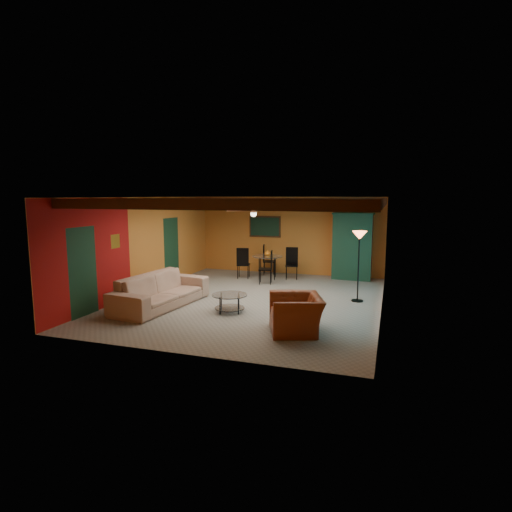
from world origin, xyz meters
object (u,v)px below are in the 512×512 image
(armchair, at_px, (296,314))
(dining_table, at_px, (267,263))
(floor_lamp, at_px, (358,266))
(vase, at_px, (267,244))
(coffee_table, at_px, (230,303))
(potted_plant, at_px, (354,207))
(sofa, at_px, (161,290))
(armoire, at_px, (352,247))

(armchair, height_order, dining_table, dining_table)
(floor_lamp, xyz_separation_m, vase, (-3.10, 2.17, 0.23))
(armchair, xyz_separation_m, coffee_table, (-1.82, 0.94, -0.16))
(dining_table, bearing_deg, coffee_table, -85.91)
(armchair, relative_size, potted_plant, 2.51)
(sofa, xyz_separation_m, floor_lamp, (4.61, 2.05, 0.52))
(coffee_table, bearing_deg, vase, 94.09)
(coffee_table, distance_m, vase, 4.25)
(potted_plant, bearing_deg, sofa, -129.70)
(sofa, height_order, armoire, armoire)
(sofa, distance_m, armchair, 3.72)
(armchair, distance_m, vase, 5.56)
(armoire, bearing_deg, armchair, -92.29)
(potted_plant, relative_size, vase, 2.24)
(potted_plant, bearing_deg, coffee_table, -115.63)
(coffee_table, bearing_deg, floor_lamp, 35.09)
(armchair, bearing_deg, potted_plant, 154.27)
(armoire, xyz_separation_m, potted_plant, (0.00, 0.00, 1.30))
(floor_lamp, bearing_deg, armoire, 98.15)
(floor_lamp, xyz_separation_m, potted_plant, (-0.43, 2.99, 1.44))
(coffee_table, bearing_deg, sofa, -177.70)
(armchair, bearing_deg, sofa, -123.79)
(sofa, height_order, armchair, sofa)
(dining_table, relative_size, potted_plant, 4.42)
(armchair, xyz_separation_m, floor_lamp, (0.99, 2.91, 0.55))
(coffee_table, xyz_separation_m, dining_table, (-0.30, 4.14, 0.31))
(coffee_table, distance_m, potted_plant, 5.91)
(dining_table, distance_m, vase, 0.63)
(floor_lamp, bearing_deg, potted_plant, 98.15)
(vase, bearing_deg, potted_plant, 17.10)
(armchair, bearing_deg, vase, -177.70)
(armchair, bearing_deg, dining_table, -177.70)
(armchair, height_order, potted_plant, potted_plant)
(armoire, distance_m, floor_lamp, 3.02)
(sofa, xyz_separation_m, potted_plant, (4.18, 5.03, 1.96))
(sofa, relative_size, dining_table, 1.38)
(armoire, bearing_deg, dining_table, -159.74)
(sofa, distance_m, coffee_table, 1.81)
(armchair, xyz_separation_m, potted_plant, (0.56, 5.90, 1.99))
(coffee_table, xyz_separation_m, potted_plant, (2.38, 4.96, 2.15))
(sofa, bearing_deg, armoire, -33.51)
(sofa, height_order, dining_table, dining_table)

